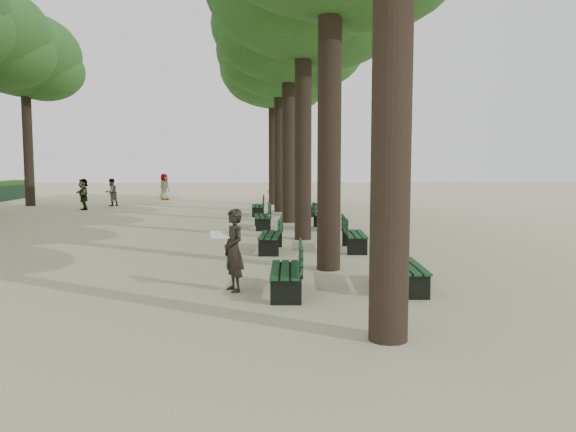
{
  "coord_description": "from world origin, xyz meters",
  "views": [
    {
      "loc": [
        -0.46,
        -9.15,
        2.34
      ],
      "look_at": [
        0.6,
        3.0,
        1.2
      ],
      "focal_mm": 35.0,
      "sensor_mm": 36.0,
      "label": 1
    }
  ],
  "objects": [
    {
      "name": "tree_central_4",
      "position": [
        1.5,
        18.0,
        7.65
      ],
      "size": [
        6.0,
        6.0,
        9.95
      ],
      "color": "#33261C",
      "rests_on": "ground"
    },
    {
      "name": "bench_right_0",
      "position": [
        2.63,
        0.91,
        0.27
      ],
      "size": [
        0.75,
        1.85,
        0.92
      ],
      "color": "black",
      "rests_on": "ground"
    },
    {
      "name": "tree_far_5",
      "position": [
        -12.0,
        23.0,
        8.14
      ],
      "size": [
        6.0,
        6.0,
        10.45
      ],
      "color": "#33261C",
      "rests_on": "ground"
    },
    {
      "name": "bench_right_1",
      "position": [
        2.63,
        5.66,
        0.27
      ],
      "size": [
        0.75,
        1.85,
        0.92
      ],
      "color": "black",
      "rests_on": "ground"
    },
    {
      "name": "bench_right_3",
      "position": [
        2.63,
        15.91,
        0.27
      ],
      "size": [
        0.58,
        1.8,
        0.92
      ],
      "color": "black",
      "rests_on": "ground"
    },
    {
      "name": "tree_central_5",
      "position": [
        1.5,
        23.0,
        7.65
      ],
      "size": [
        6.0,
        6.0,
        9.95
      ],
      "color": "#33261C",
      "rests_on": "ground"
    },
    {
      "name": "bench_left_1",
      "position": [
        0.37,
        5.64,
        0.27
      ],
      "size": [
        0.8,
        1.86,
        0.92
      ],
      "color": "black",
      "rests_on": "ground"
    },
    {
      "name": "pedestrian_b",
      "position": [
        1.83,
        26.26,
        0.77
      ],
      "size": [
        1.04,
        0.55,
        1.54
      ],
      "primitive_type": "imported",
      "rotation": [
        0.0,
        0.0,
        0.26
      ],
      "color": "#262628",
      "rests_on": "ground"
    },
    {
      "name": "pedestrian_a",
      "position": [
        -7.44,
        22.31,
        0.76
      ],
      "size": [
        0.69,
        0.77,
        1.52
      ],
      "primitive_type": "imported",
      "rotation": [
        0.0,
        0.0,
        4.06
      ],
      "color": "#262628",
      "rests_on": "ground"
    },
    {
      "name": "pedestrian_c",
      "position": [
        7.65,
        20.69,
        0.77
      ],
      "size": [
        0.88,
        0.83,
        1.54
      ],
      "primitive_type": "imported",
      "rotation": [
        0.0,
        0.0,
        5.57
      ],
      "color": "#262628",
      "rests_on": "ground"
    },
    {
      "name": "man_with_map",
      "position": [
        -0.57,
        1.06,
        0.76
      ],
      "size": [
        0.7,
        0.68,
        1.52
      ],
      "color": "black",
      "rests_on": "ground"
    },
    {
      "name": "pedestrian_e",
      "position": [
        -8.3,
        19.93,
        0.79
      ],
      "size": [
        0.92,
        1.46,
        1.58
      ],
      "primitive_type": "imported",
      "rotation": [
        0.0,
        0.0,
        5.16
      ],
      "color": "#262628",
      "rests_on": "ground"
    },
    {
      "name": "bench_left_2",
      "position": [
        0.37,
        10.98,
        0.27
      ],
      "size": [
        0.58,
        1.8,
        0.92
      ],
      "color": "black",
      "rests_on": "ground"
    },
    {
      "name": "bench_left_0",
      "position": [
        0.37,
        0.73,
        0.27
      ],
      "size": [
        0.73,
        1.84,
        0.92
      ],
      "color": "black",
      "rests_on": "ground"
    },
    {
      "name": "bench_right_2",
      "position": [
        2.63,
        10.48,
        0.27
      ],
      "size": [
        0.81,
        1.86,
        0.92
      ],
      "color": "black",
      "rests_on": "ground"
    },
    {
      "name": "bench_left_3",
      "position": [
        0.37,
        16.0,
        0.27
      ],
      "size": [
        0.61,
        1.81,
        0.92
      ],
      "color": "black",
      "rests_on": "ground"
    },
    {
      "name": "ground",
      "position": [
        0.0,
        0.0,
        0.0
      ],
      "size": [
        120.0,
        120.0,
        0.0
      ],
      "primitive_type": "plane",
      "color": "#C3BC93",
      "rests_on": "ground"
    },
    {
      "name": "pedestrian_d",
      "position": [
        -5.25,
        27.34,
        0.84
      ],
      "size": [
        0.67,
        0.89,
        1.69
      ],
      "primitive_type": "imported",
      "rotation": [
        0.0,
        0.0,
        1.11
      ],
      "color": "#262628",
      "rests_on": "ground"
    },
    {
      "name": "tree_central_3",
      "position": [
        1.5,
        13.0,
        7.65
      ],
      "size": [
        6.0,
        6.0,
        9.95
      ],
      "color": "#33261C",
      "rests_on": "ground"
    }
  ]
}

